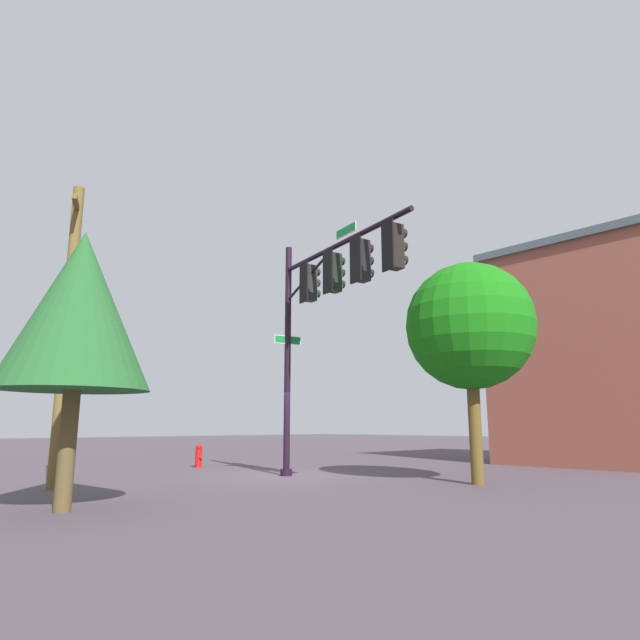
% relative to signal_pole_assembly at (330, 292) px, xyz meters
% --- Properties ---
extents(ground_plane, '(120.00, 120.00, 0.00)m').
position_rel_signal_pole_assembly_xyz_m(ground_plane, '(-2.38, 0.48, -5.19)').
color(ground_plane, '#493E47').
extents(signal_pole_assembly, '(6.07, 1.82, 7.20)m').
position_rel_signal_pole_assembly_xyz_m(signal_pole_assembly, '(0.00, 0.00, 0.00)').
color(signal_pole_assembly, black).
rests_on(signal_pole_assembly, ground_plane).
extents(utility_pole, '(1.69, 0.84, 7.64)m').
position_rel_signal_pole_assembly_xyz_m(utility_pole, '(-3.43, -5.88, -1.23)').
color(utility_pole, brown).
rests_on(utility_pole, ground_plane).
extents(fire_hydrant, '(0.33, 0.24, 0.83)m').
position_rel_signal_pole_assembly_xyz_m(fire_hydrant, '(-7.16, 0.33, -4.78)').
color(fire_hydrant, red).
rests_on(fire_hydrant, ground_plane).
extents(tree_near, '(2.74, 2.74, 5.16)m').
position_rel_signal_pole_assembly_xyz_m(tree_near, '(0.28, -6.91, -1.57)').
color(tree_near, brown).
rests_on(tree_near, ground_plane).
extents(tree_mid, '(3.45, 3.45, 5.87)m').
position_rel_signal_pole_assembly_xyz_m(tree_mid, '(2.94, 2.42, -1.06)').
color(tree_mid, brown).
rests_on(tree_mid, ground_plane).
extents(brick_building, '(6.85, 8.25, 8.52)m').
position_rel_signal_pole_assembly_xyz_m(brick_building, '(2.61, 13.41, -0.91)').
color(brick_building, brown).
rests_on(brick_building, ground_plane).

